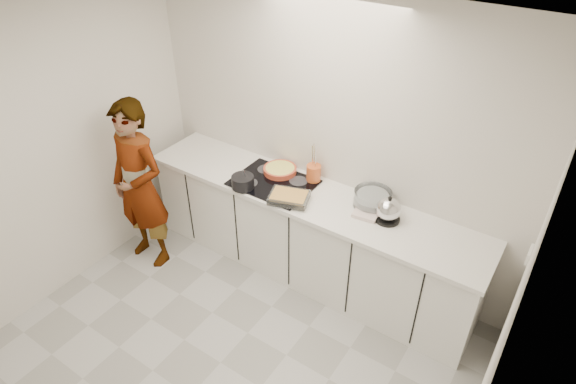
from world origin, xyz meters
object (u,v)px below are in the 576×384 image
Objects in this scene: tart_dish at (280,170)px; saucepan at (243,182)px; utensil_crock at (314,173)px; hob at (273,183)px; mixing_bowl at (372,199)px; baking_dish at (289,197)px; cook at (139,187)px; kettle at (388,210)px.

saucepan reaches higher than tart_dish.
hob is at bearing -140.62° from utensil_crock.
utensil_crock is (-0.61, 0.05, 0.01)m from mixing_bowl.
utensil_crock is (0.46, 0.45, 0.01)m from saucepan.
utensil_crock is at bearing 89.30° from baking_dish.
mixing_bowl is at bearing 20.55° from saucepan.
cook is at bearing -159.46° from baking_dish.
baking_dish is 0.70m from mixing_bowl.
tart_dish is 1.67× the size of saucepan.
mixing_bowl reaches higher than hob.
hob is 0.32m from baking_dish.
baking_dish is 0.84m from kettle.
cook is at bearing -161.04° from kettle.
utensil_crock is at bearing 168.89° from kettle.
saucepan is 0.64m from utensil_crock.
hob is 0.43× the size of cook.
hob is 2.63× the size of kettle.
utensil_crock is (0.33, 0.06, 0.04)m from tart_dish.
utensil_crock is 0.10× the size of cook.
kettle reaches higher than baking_dish.
kettle reaches higher than tart_dish.
hob is 1.85× the size of baking_dish.
mixing_bowl is 1.18× the size of kettle.
cook is (-1.01, -0.83, -0.11)m from tart_dish.
hob is at bearing 31.75° from cook.
tart_dish is at bearing -179.12° from mixing_bowl.
hob is 1.25m from cook.
tart_dish is at bearing -168.91° from utensil_crock.
cook is at bearing -146.30° from utensil_crock.
tart_dish is 0.33m from utensil_crock.
tart_dish is 0.41m from saucepan.
mixing_bowl is (0.89, 0.18, 0.06)m from hob.
mixing_bowl is at bearing 0.88° from tart_dish.
hob is at bearing -168.46° from mixing_bowl.
mixing_bowl is 1.96× the size of utensil_crock.
saucepan reaches higher than utensil_crock.
utensil_crock is 1.61m from cook.
tart_dish is 0.22× the size of cook.
kettle reaches higher than hob.
saucepan is 0.58× the size of baking_dish.
saucepan reaches higher than baking_dish.
saucepan is (-0.18, -0.22, 0.06)m from hob.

